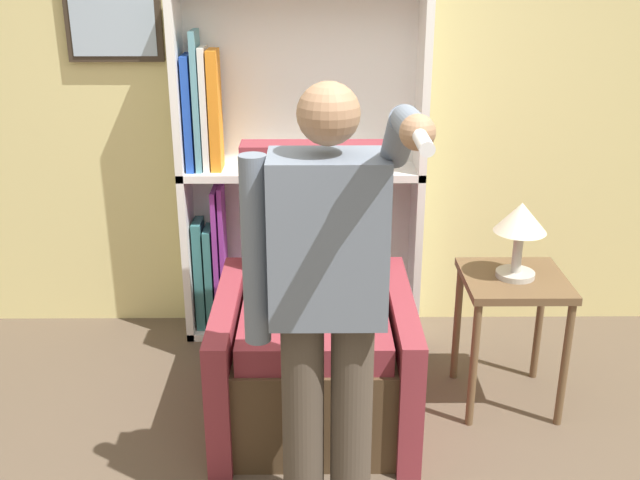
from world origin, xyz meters
name	(u,v)px	position (x,y,z in m)	size (l,w,h in m)	color
wall_back	(332,78)	(-0.01, 2.03, 1.40)	(8.00, 0.11, 2.80)	#DBCC84
bookcase	(279,175)	(-0.29, 1.88, 0.91)	(1.29, 0.28, 1.88)	white
armchair	(314,338)	(-0.11, 1.07, 0.37)	(0.88, 0.93, 1.21)	#4C3823
person_standing	(327,300)	(-0.06, 0.28, 0.94)	(0.53, 0.78, 1.67)	#473D33
side_table	(513,299)	(0.81, 1.13, 0.54)	(0.46, 0.46, 0.65)	brown
table_lamp	(520,224)	(0.81, 1.13, 0.90)	(0.23, 0.23, 0.35)	#B7B2A8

